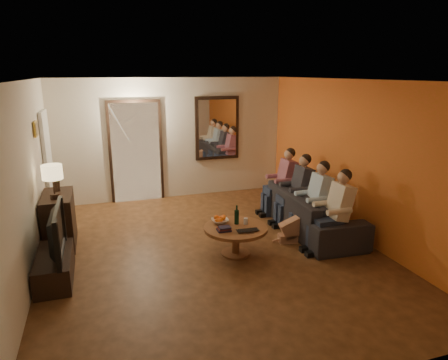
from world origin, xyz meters
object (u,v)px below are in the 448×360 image
object	(u,v)px
sofa	(311,210)
dog	(294,226)
tv_stand	(55,267)
laptop	(249,232)
person_b	(316,202)
person_a	(336,214)
coffee_table	(236,240)
bowl	(220,221)
wine_bottle	(237,214)
table_lamp	(53,182)
dresser	(59,220)
person_c	(298,192)
person_d	(284,184)
tv	(51,232)

from	to	relation	value
sofa	dog	distance (m)	0.69
tv_stand	laptop	xyz separation A→B (m)	(2.67, -0.29, 0.28)
person_b	person_a	bearing A→B (deg)	-90.00
coffee_table	laptop	bearing A→B (deg)	-70.35
tv_stand	laptop	distance (m)	2.70
tv_stand	bowl	world-z (taller)	bowl
dog	wine_bottle	size ratio (longest dim) A/B	1.81
table_lamp	coffee_table	distance (m)	2.89
dresser	person_c	xyz separation A→B (m)	(4.08, -0.34, 0.18)
bowl	laptop	world-z (taller)	bowl
person_a	coffee_table	distance (m)	1.59
table_lamp	dog	xyz separation A→B (m)	(3.63, -0.84, -0.84)
person_b	wine_bottle	size ratio (longest dim) A/B	3.87
table_lamp	person_d	bearing A→B (deg)	6.70
table_lamp	dog	bearing A→B (deg)	-13.05
table_lamp	person_c	distance (m)	4.11
person_c	tv	bearing A→B (deg)	-168.30
wine_bottle	person_a	bearing A→B (deg)	-16.86
person_a	person_d	bearing A→B (deg)	90.00
person_c	person_d	bearing A→B (deg)	90.00
tv	laptop	world-z (taller)	tv
person_a	sofa	bearing A→B (deg)	83.66
person_d	sofa	bearing A→B (deg)	-83.66
table_lamp	tv	distance (m)	1.06
dog	wine_bottle	xyz separation A→B (m)	(-1.01, -0.04, 0.32)
tv_stand	dog	xyz separation A→B (m)	(3.63, 0.12, 0.10)
tv	person_d	xyz separation A→B (m)	(4.08, 1.44, -0.08)
coffee_table	sofa	bearing A→B (deg)	19.13
person_b	dog	bearing A→B (deg)	-164.78
tv	dresser	bearing A→B (deg)	0.00
tv	person_c	size ratio (longest dim) A/B	0.94
table_lamp	tv	world-z (taller)	table_lamp
coffee_table	laptop	xyz separation A→B (m)	(0.10, -0.28, 0.24)
sofa	person_c	distance (m)	0.40
dresser	table_lamp	bearing A→B (deg)	-90.00
dresser	sofa	bearing A→B (deg)	-8.72
person_a	person_d	xyz separation A→B (m)	(0.00, 1.80, 0.00)
person_d	dresser	bearing A→B (deg)	-176.36
table_lamp	tv_stand	bearing A→B (deg)	-90.00
person_a	bowl	size ratio (longest dim) A/B	4.63
laptop	wine_bottle	bearing A→B (deg)	100.47
person_b	laptop	world-z (taller)	person_b
sofa	person_a	distance (m)	0.94
person_a	wine_bottle	bearing A→B (deg)	163.14
dresser	table_lamp	xyz separation A→B (m)	(0.00, -0.22, 0.69)
dog	laptop	bearing A→B (deg)	-147.51
tv	table_lamp	bearing A→B (deg)	0.00
sofa	person_a	xyz separation A→B (m)	(-0.10, -0.90, 0.25)
person_d	bowl	world-z (taller)	person_d
tv	person_c	xyz separation A→B (m)	(4.08, 0.84, -0.08)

